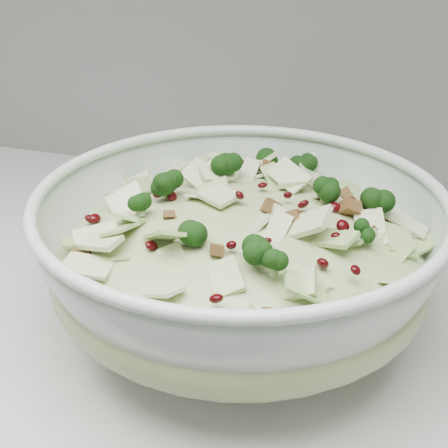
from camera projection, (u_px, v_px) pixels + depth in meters
mixing_bowl at (240, 261)px, 0.58m from camera, size 0.46×0.46×0.15m
salad at (240, 239)px, 0.56m from camera, size 0.45×0.45×0.15m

